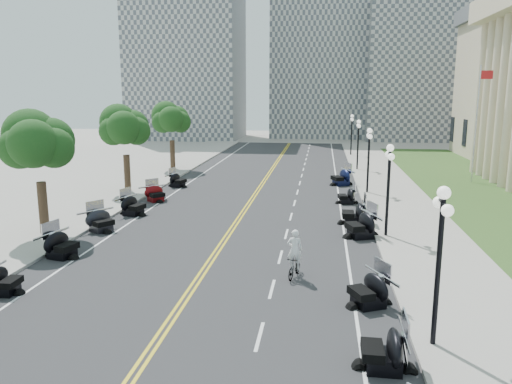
{
  "coord_description": "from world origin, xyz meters",
  "views": [
    {
      "loc": [
        5.06,
        -22.78,
        7.76
      ],
      "look_at": [
        1.25,
        5.75,
        2.0
      ],
      "focal_mm": 35.0,
      "sensor_mm": 36.0,
      "label": 1
    }
  ],
  "objects_px": {
    "motorcycle_n_3": "(384,347)",
    "bicycle": "(294,267)",
    "cyclist_rider": "(295,236)",
    "flagpole": "(476,125)"
  },
  "relations": [
    {
      "from": "bicycle",
      "to": "cyclist_rider",
      "type": "bearing_deg",
      "value": 0.0
    },
    {
      "from": "bicycle",
      "to": "motorcycle_n_3",
      "type": "bearing_deg",
      "value": -52.89
    },
    {
      "from": "motorcycle_n_3",
      "to": "bicycle",
      "type": "distance_m",
      "value": 7.46
    },
    {
      "from": "flagpole",
      "to": "bicycle",
      "type": "distance_m",
      "value": 28.64
    },
    {
      "from": "flagpole",
      "to": "cyclist_rider",
      "type": "relative_size",
      "value": 5.64
    },
    {
      "from": "flagpole",
      "to": "bicycle",
      "type": "relative_size",
      "value": 6.28
    },
    {
      "from": "bicycle",
      "to": "cyclist_rider",
      "type": "xyz_separation_m",
      "value": [
        0.0,
        0.0,
        1.37
      ]
    },
    {
      "from": "bicycle",
      "to": "cyclist_rider",
      "type": "height_order",
      "value": "cyclist_rider"
    },
    {
      "from": "motorcycle_n_3",
      "to": "cyclist_rider",
      "type": "bearing_deg",
      "value": -156.15
    },
    {
      "from": "bicycle",
      "to": "cyclist_rider",
      "type": "relative_size",
      "value": 0.9
    }
  ]
}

